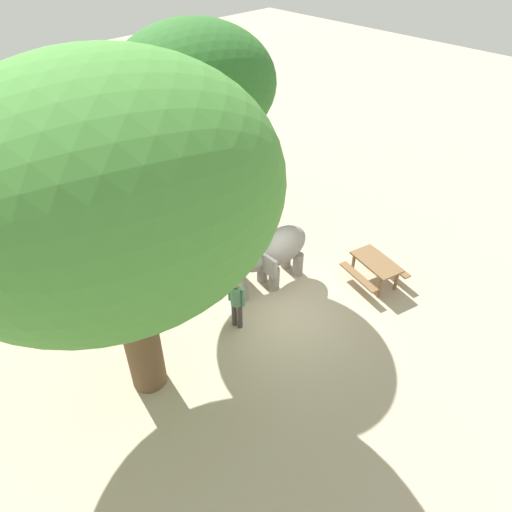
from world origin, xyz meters
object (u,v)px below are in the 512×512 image
Objects in this scene: shade_tree_main at (109,190)px; market_stall_red at (127,165)px; person_handler at (237,300)px; market_stall_white at (63,189)px; elephant at (275,251)px; feed_bucket at (192,284)px; shade_tree_secondary at (195,91)px; picnic_table_near at (91,287)px; wooden_bench at (252,218)px; picnic_table_far at (375,266)px.

shade_tree_main is 3.02× the size of market_stall_red.
person_handler is at bearing -2.72° from shade_tree_main.
market_stall_white is 1.00× the size of market_stall_red.
shade_tree_main is 9.32m from market_stall_white.
market_stall_white is at bearing 180.00° from market_stall_red.
elephant is 2.63m from feed_bucket.
person_handler is 0.64× the size of market_stall_white.
person_handler is 5.12m from shade_tree_main.
shade_tree_main is 1.08× the size of shade_tree_secondary.
elephant is 0.99× the size of market_stall_red.
elephant is at bearing -127.73° from picnic_table_near.
elephant is 1.75× the size of wooden_bench.
feed_bucket is at bearing 63.29° from picnic_table_far.
picnic_table_near is at bearing 108.80° from person_handler.
market_stall_red is 6.50m from feed_bucket.
elephant is 1.37× the size of picnic_table_far.
picnic_table_far reaches higher than feed_bucket.
picnic_table_near and picnic_table_far have the same top height.
picnic_table_far is at bearing -41.02° from feed_bucket.
picnic_table_far is at bearing -13.23° from shade_tree_main.
feed_bucket is at bearing -125.22° from picnic_table_near.
wooden_bench is 0.56× the size of market_stall_red.
person_handler reaches higher than wooden_bench.
wooden_bench reaches higher than feed_bucket.
picnic_table_far is (0.71, -4.54, 0.12)m from wooden_bench.
shade_tree_secondary is at bearing 34.81° from feed_bucket.
feed_bucket is (0.08, 2.07, -0.79)m from person_handler.
shade_tree_secondary reaches higher than market_stall_white.
picnic_table_far is at bearing -131.86° from picnic_table_near.
shade_tree_main is 5.79m from picnic_table_near.
person_handler is at bearing -103.01° from market_stall_red.
shade_tree_main reaches higher than market_stall_red.
shade_tree_main reaches higher than feed_bucket.
shade_tree_secondary is at bearing -73.61° from elephant.
shade_tree_secondary is at bearing 45.80° from picnic_table_far.
shade_tree_secondary is at bearing -27.52° from wooden_bench.
market_stall_white is (-2.75, 7.62, 0.03)m from elephant.
person_handler reaches higher than feed_bucket.
picnic_table_near is (-2.33, 3.51, -0.36)m from person_handler.
market_stall_red reaches higher than feed_bucket.
market_stall_white is (-0.70, 8.23, 0.19)m from person_handler.
shade_tree_secondary reaches higher than elephant.
market_stall_red is at bearing 84.78° from shade_tree_secondary.
market_stall_red is (4.23, 4.72, 0.55)m from picnic_table_near.
wooden_bench is at bearing 1.28° from shade_tree_secondary.
market_stall_white is 2.60m from market_stall_red.
picnic_table_far is (2.76, -4.50, -4.71)m from shade_tree_secondary.
market_stall_white and market_stall_red have the same top height.
shade_tree_main is 3.02× the size of market_stall_white.
wooden_bench is at bearing -118.52° from elephant.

